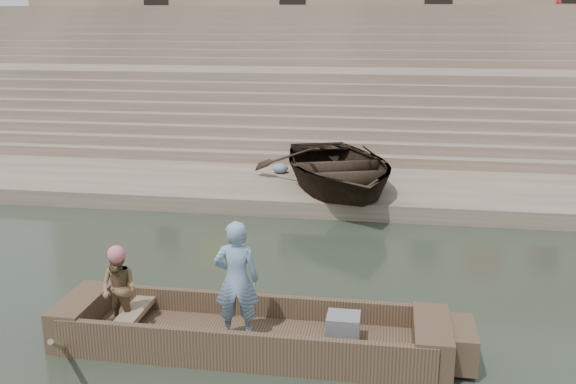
% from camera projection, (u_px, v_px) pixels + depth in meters
% --- Properties ---
extents(ground, '(120.00, 120.00, 0.00)m').
position_uv_depth(ground, '(181.00, 333.00, 9.69)').
color(ground, '#283125').
rests_on(ground, ground).
extents(lower_landing, '(32.00, 4.00, 0.40)m').
position_uv_depth(lower_landing, '(275.00, 188.00, 17.27)').
color(lower_landing, gray).
rests_on(lower_landing, ground).
extents(mid_landing, '(32.00, 3.00, 2.80)m').
position_uv_depth(mid_landing, '(311.00, 107.00, 24.11)').
color(mid_landing, gray).
rests_on(mid_landing, ground).
extents(upper_landing, '(32.00, 3.00, 5.20)m').
position_uv_depth(upper_landing, '(329.00, 63.00, 30.47)').
color(upper_landing, gray).
rests_on(upper_landing, ground).
extents(ghat_steps, '(32.00, 11.00, 5.20)m').
position_uv_depth(ghat_steps, '(316.00, 92.00, 25.62)').
color(ghat_steps, gray).
rests_on(ghat_steps, ground).
extents(main_rowboat, '(5.00, 1.30, 0.22)m').
position_uv_depth(main_rowboat, '(249.00, 341.00, 9.20)').
color(main_rowboat, brown).
rests_on(main_rowboat, ground).
extents(rowboat_trim, '(6.04, 2.63, 1.85)m').
position_uv_depth(rowboat_trim, '(263.00, 330.00, 9.11)').
color(rowboat_trim, brown).
rests_on(rowboat_trim, ground).
extents(standing_man, '(0.68, 0.50, 1.72)m').
position_uv_depth(standing_man, '(237.00, 280.00, 8.90)').
color(standing_man, '#225582').
rests_on(standing_man, main_rowboat).
extents(rowing_man, '(0.68, 0.59, 1.18)m').
position_uv_depth(rowing_man, '(119.00, 289.00, 9.25)').
color(rowing_man, '#2A7F48').
rests_on(rowing_man, main_rowboat).
extents(television, '(0.46, 0.42, 0.40)m').
position_uv_depth(television, '(342.00, 328.00, 8.92)').
color(television, slate).
rests_on(television, main_rowboat).
extents(beached_rowboat, '(5.36, 6.31, 1.11)m').
position_uv_depth(beached_rowboat, '(337.00, 167.00, 16.31)').
color(beached_rowboat, '#2D2116').
rests_on(beached_rowboat, lower_landing).
extents(cloth_bundles, '(9.60, 1.18, 0.26)m').
position_uv_depth(cloth_bundles, '(448.00, 177.00, 17.01)').
color(cloth_bundles, '#3F5999').
rests_on(cloth_bundles, lower_landing).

